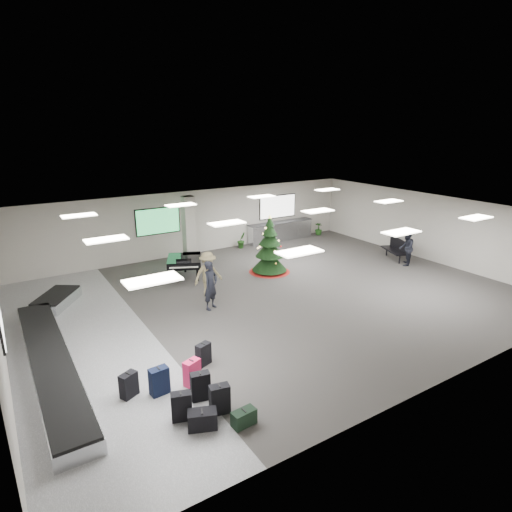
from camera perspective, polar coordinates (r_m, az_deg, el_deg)
ground at (r=16.53m, az=2.44°, el=-5.43°), size 18.00×18.00×0.00m
room_envelope at (r=16.11m, az=0.07°, el=2.74°), size 18.02×14.02×3.21m
baggage_carousel at (r=13.90m, az=-25.55°, el=-10.88°), size 2.28×9.71×0.43m
service_counter at (r=24.28m, az=3.26°, el=3.35°), size 4.05×0.65×1.08m
suitcase_0 at (r=10.31m, az=-4.86°, el=-18.49°), size 0.50×0.34×0.73m
suitcase_1 at (r=10.77m, az=-7.42°, el=-16.83°), size 0.50×0.33×0.73m
pink_suitcase at (r=11.33m, az=-8.53°, el=-15.12°), size 0.50×0.39×0.70m
suitcase_3 at (r=12.12m, az=-7.03°, el=-12.85°), size 0.47×0.36×0.65m
navy_suitcase at (r=11.13m, az=-12.78°, el=-15.95°), size 0.48×0.31×0.73m
suitcase_5 at (r=10.23m, az=-9.92°, el=-19.14°), size 0.51×0.38×0.70m
green_duffel at (r=10.05m, az=-1.63°, el=-20.75°), size 0.57×0.32×0.38m
suitcase_8 at (r=11.24m, az=-16.60°, el=-16.15°), size 0.49×0.41×0.65m
black_duffel at (r=10.03m, az=-7.17°, el=-20.82°), size 0.72×0.56×0.44m
christmas_tree at (r=18.95m, az=1.82°, el=0.47°), size 1.85×1.85×2.63m
grand_piano at (r=18.57m, az=-9.55°, el=-0.68°), size 1.97×2.19×1.02m
bench at (r=21.91m, az=18.07°, el=1.08°), size 1.15×1.73×1.04m
traveler_a at (r=15.25m, az=-6.06°, el=-3.89°), size 0.78×0.69×1.79m
traveler_b at (r=16.36m, az=-6.41°, el=-2.45°), size 1.14×0.66×1.77m
traveler_bench at (r=21.06m, az=19.40°, el=1.03°), size 1.03×0.99×1.68m
potted_plant_left at (r=22.79m, az=-1.96°, el=2.13°), size 0.60×0.57×0.86m
potted_plant_right at (r=25.78m, az=8.34°, el=3.62°), size 0.59×0.59×0.74m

